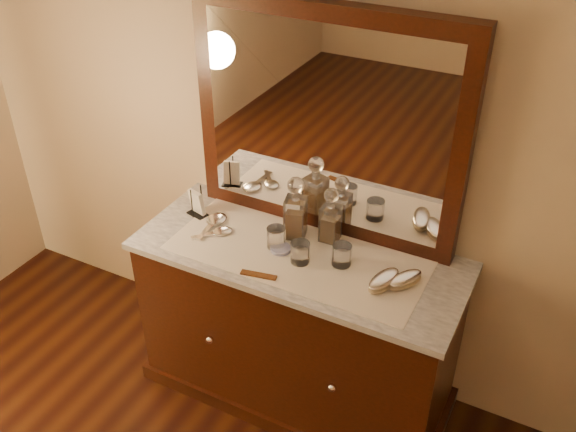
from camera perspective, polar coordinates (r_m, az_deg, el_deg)
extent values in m
plane|color=tan|center=(2.67, 3.95, 9.58)|extent=(4.50, 4.50, 0.00)
cube|color=black|center=(3.00, 0.89, -10.07)|extent=(1.40, 0.55, 0.82)
cube|color=black|center=(3.27, 0.83, -14.77)|extent=(1.46, 0.59, 0.08)
sphere|color=silver|center=(2.91, -7.06, -10.99)|extent=(0.04, 0.04, 0.04)
sphere|color=silver|center=(2.71, 3.98, -15.15)|extent=(0.04, 0.04, 0.04)
cube|color=white|center=(2.73, 0.97, -3.60)|extent=(1.44, 0.59, 0.03)
cube|color=black|center=(2.65, 3.46, 8.20)|extent=(1.20, 0.08, 1.00)
cube|color=white|center=(2.62, 3.15, 7.92)|extent=(1.06, 0.01, 0.86)
cube|color=silver|center=(2.70, 0.78, -3.55)|extent=(1.10, 0.45, 0.00)
cylinder|color=white|center=(2.72, -0.67, -2.97)|extent=(0.11, 0.11, 0.02)
cube|color=brown|center=(2.59, -2.66, -5.32)|extent=(0.15, 0.06, 0.01)
cube|color=black|center=(2.99, -8.10, 0.18)|extent=(0.11, 0.08, 0.01)
cylinder|color=black|center=(2.94, -8.65, 1.10)|extent=(0.01, 0.01, 0.15)
cylinder|color=black|center=(2.97, -7.78, 1.55)|extent=(0.01, 0.01, 0.15)
cube|color=white|center=(2.95, -8.20, 1.24)|extent=(0.09, 0.06, 0.12)
cube|color=#975A16|center=(2.78, 0.67, -0.65)|extent=(0.09, 0.09, 0.13)
cube|color=white|center=(2.76, 0.67, -0.16)|extent=(0.11, 0.11, 0.19)
cylinder|color=white|center=(2.70, 0.69, 1.81)|extent=(0.05, 0.05, 0.03)
sphere|color=white|center=(2.67, 0.70, 2.77)|extent=(0.09, 0.09, 0.07)
cube|color=#975A16|center=(2.76, 3.81, -1.11)|extent=(0.07, 0.07, 0.12)
cube|color=white|center=(2.75, 3.82, -0.68)|extent=(0.08, 0.08, 0.17)
cylinder|color=white|center=(2.70, 3.90, 1.03)|extent=(0.03, 0.03, 0.03)
sphere|color=white|center=(2.67, 3.94, 1.87)|extent=(0.07, 0.07, 0.06)
ellipsoid|color=tan|center=(2.56, 8.58, -5.97)|extent=(0.12, 0.19, 0.03)
ellipsoid|color=silver|center=(2.55, 8.62, -5.59)|extent=(0.12, 0.19, 0.03)
ellipsoid|color=tan|center=(2.58, 10.47, -5.85)|extent=(0.14, 0.18, 0.02)
ellipsoid|color=silver|center=(2.57, 10.52, -5.50)|extent=(0.14, 0.18, 0.02)
ellipsoid|color=silver|center=(2.92, -6.45, -0.27)|extent=(0.10, 0.12, 0.02)
cube|color=silver|center=(2.85, -7.38, -1.36)|extent=(0.04, 0.15, 0.01)
ellipsoid|color=silver|center=(2.84, -5.93, -1.36)|extent=(0.12, 0.12, 0.02)
cube|color=silver|center=(2.83, -7.53, -1.75)|extent=(0.09, 0.10, 0.01)
cylinder|color=white|center=(2.72, -1.06, -1.93)|extent=(0.08, 0.08, 0.09)
cylinder|color=white|center=(2.64, 1.11, -3.29)|extent=(0.08, 0.08, 0.09)
cylinder|color=white|center=(2.63, 4.86, -3.50)|extent=(0.08, 0.08, 0.09)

